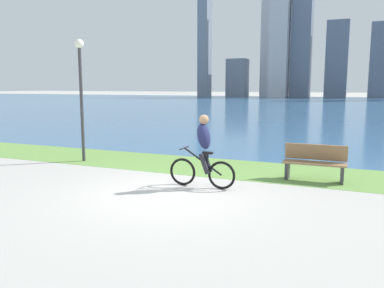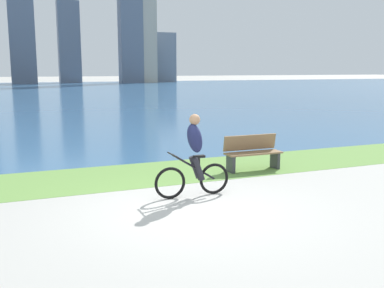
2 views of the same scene
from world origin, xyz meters
TOP-DOWN VIEW (x-y plane):
  - ground_plane at (0.00, 0.00)m, footprint 300.00×300.00m
  - grass_strip_bayside at (0.00, 3.09)m, footprint 120.00×2.59m
  - bay_water_surface at (0.00, 44.21)m, footprint 300.00×79.65m
  - cyclist_lead at (0.51, 0.84)m, footprint 1.62×0.52m
  - bench_near_path at (2.83, 2.52)m, footprint 1.50×0.47m
  - city_skyline_far_shore at (0.62, 76.39)m, footprint 56.11×9.21m

SIDE VIEW (x-z plane):
  - ground_plane at x=0.00m, z-range 0.00..0.00m
  - bay_water_surface at x=0.00m, z-range 0.00..0.00m
  - grass_strip_bayside at x=0.00m, z-range 0.00..0.01m
  - bench_near_path at x=2.83m, z-range 0.00..0.90m
  - cyclist_lead at x=0.51m, z-range -0.01..1.68m
  - city_skyline_far_shore at x=0.62m, z-range -3.17..24.34m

